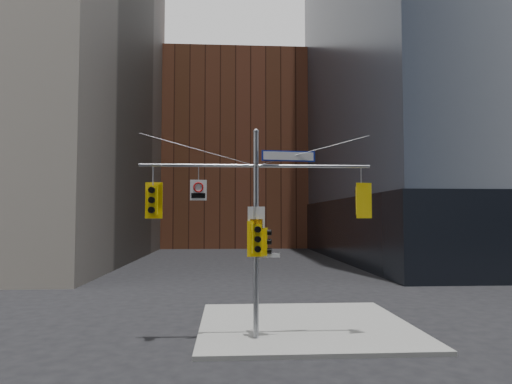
{
  "coord_description": "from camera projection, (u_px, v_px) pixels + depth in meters",
  "views": [
    {
      "loc": [
        -0.96,
        -13.66,
        4.21
      ],
      "look_at": [
        -0.0,
        2.0,
        5.09
      ],
      "focal_mm": 32.0,
      "sensor_mm": 36.0,
      "label": 1
    }
  ],
  "objects": [
    {
      "name": "traffic_light_pole_side",
      "position": [
        265.0,
        242.0,
        15.63
      ],
      "size": [
        0.4,
        0.34,
        0.95
      ],
      "rotation": [
        0.0,
        0.0,
        1.38
      ],
      "color": "yellow",
      "rests_on": "ground"
    },
    {
      "name": "sidewalk_corner",
      "position": [
        305.0,
        325.0,
        17.55
      ],
      "size": [
        8.0,
        8.0,
        0.15
      ],
      "primitive_type": "cube",
      "color": "gray",
      "rests_on": "ground"
    },
    {
      "name": "street_blade_ew",
      "position": [
        269.0,
        255.0,
        15.62
      ],
      "size": [
        0.75,
        0.05,
        0.15
      ],
      "rotation": [
        0.0,
        0.0,
        0.03
      ],
      "color": "silver",
      "rests_on": "ground"
    },
    {
      "name": "podium_ne",
      "position": [
        508.0,
        229.0,
        47.21
      ],
      "size": [
        36.4,
        36.4,
        6.0
      ],
      "primitive_type": "cube",
      "color": "black",
      "rests_on": "ground"
    },
    {
      "name": "regulatory_sign_arm",
      "position": [
        198.0,
        189.0,
        15.57
      ],
      "size": [
        0.57,
        0.12,
        0.71
      ],
      "rotation": [
        0.0,
        0.0,
        0.14
      ],
      "color": "silver",
      "rests_on": "ground"
    },
    {
      "name": "regulatory_sign_pole",
      "position": [
        256.0,
        218.0,
        15.55
      ],
      "size": [
        0.59,
        0.06,
        0.77
      ],
      "rotation": [
        0.0,
        0.0,
        -0.04
      ],
      "color": "silver",
      "rests_on": "ground"
    },
    {
      "name": "street_sign_blade",
      "position": [
        289.0,
        156.0,
        15.85
      ],
      "size": [
        1.9,
        0.26,
        0.37
      ],
      "rotation": [
        0.0,
        0.0,
        0.11
      ],
      "color": "#102597",
      "rests_on": "ground"
    },
    {
      "name": "brick_midrise",
      "position": [
        234.0,
        156.0,
        72.02
      ],
      "size": [
        26.0,
        20.0,
        28.0
      ],
      "primitive_type": "cube",
      "color": "brown",
      "rests_on": "ground"
    },
    {
      "name": "signal_assembly",
      "position": [
        256.0,
        212.0,
        15.67
      ],
      "size": [
        8.0,
        0.8,
        7.3
      ],
      "color": "gray",
      "rests_on": "ground"
    },
    {
      "name": "ground",
      "position": [
        260.0,
        360.0,
        13.44
      ],
      "size": [
        160.0,
        160.0,
        0.0
      ],
      "primitive_type": "plane",
      "color": "black",
      "rests_on": "ground"
    },
    {
      "name": "traffic_light_pole_front",
      "position": [
        257.0,
        239.0,
        15.35
      ],
      "size": [
        0.58,
        0.5,
        1.21
      ],
      "rotation": [
        0.0,
        0.0,
        0.14
      ],
      "color": "yellow",
      "rests_on": "ground"
    },
    {
      "name": "traffic_light_east_arm",
      "position": [
        361.0,
        201.0,
        15.92
      ],
      "size": [
        0.58,
        0.54,
        1.23
      ],
      "rotation": [
        0.0,
        0.0,
        3.4
      ],
      "color": "yellow",
      "rests_on": "ground"
    },
    {
      "name": "street_blade_ns",
      "position": [
        255.0,
        256.0,
        16.04
      ],
      "size": [
        0.03,
        0.67,
        0.13
      ],
      "rotation": [
        0.0,
        0.0,
        0.01
      ],
      "color": "#145926",
      "rests_on": "ground"
    },
    {
      "name": "traffic_light_west_arm",
      "position": [
        153.0,
        200.0,
        15.49
      ],
      "size": [
        0.6,
        0.48,
        1.25
      ],
      "rotation": [
        0.0,
        0.0,
        -0.06
      ],
      "color": "yellow",
      "rests_on": "ground"
    }
  ]
}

